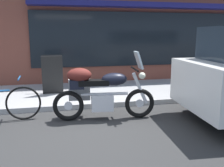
% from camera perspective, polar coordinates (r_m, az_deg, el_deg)
% --- Properties ---
extents(ground_plane, '(80.00, 80.00, 0.00)m').
position_cam_1_polar(ground_plane, '(4.84, -6.36, -9.88)').
color(ground_plane, '#2D2D2D').
extents(touring_motorcycle, '(2.08, 0.78, 1.39)m').
position_cam_1_polar(touring_motorcycle, '(5.15, -3.21, -1.59)').
color(touring_motorcycle, black).
rests_on(touring_motorcycle, ground_plane).
extents(sandwich_board_sign, '(0.55, 0.43, 1.04)m').
position_cam_1_polar(sandwich_board_sign, '(7.06, -13.23, 1.98)').
color(sandwich_board_sign, black).
rests_on(sandwich_board_sign, sidewalk_curb).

